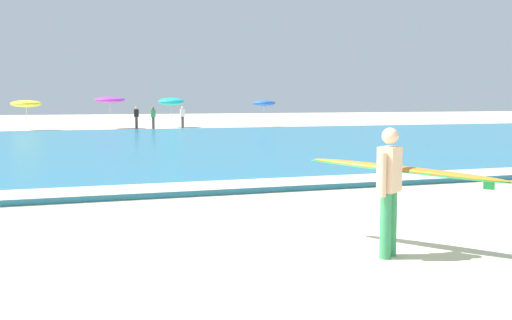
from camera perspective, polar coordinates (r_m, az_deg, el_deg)
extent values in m
plane|color=beige|center=(7.85, -4.18, -9.82)|extent=(160.00, 160.00, 0.00)
cube|color=teal|center=(26.91, -14.85, 1.18)|extent=(120.00, 28.00, 0.14)
cube|color=white|center=(13.64, -10.71, -2.63)|extent=(120.00, 1.37, 0.01)
cylinder|color=#338E56|center=(8.24, 12.01, -6.04)|extent=(0.15, 0.15, 0.88)
cylinder|color=#338E56|center=(8.41, 12.51, -5.81)|extent=(0.15, 0.15, 0.88)
cube|color=beige|center=(8.21, 12.37, -0.86)|extent=(0.40, 0.38, 0.60)
sphere|color=beige|center=(8.17, 12.44, 2.21)|extent=(0.22, 0.22, 0.22)
cylinder|color=beige|center=(8.01, 11.74, -1.37)|extent=(0.10, 0.10, 0.58)
cylinder|color=beige|center=(8.46, 12.95, -0.54)|extent=(0.31, 0.26, 0.51)
ellipsoid|color=orange|center=(8.69, 13.66, -0.86)|extent=(1.91, 2.47, 0.22)
ellipsoid|color=green|center=(8.69, 13.66, -0.98)|extent=(2.00, 2.58, 0.18)
cube|color=green|center=(8.36, 20.96, -2.13)|extent=(0.10, 0.12, 0.14)
cylinder|color=beige|center=(44.34, -20.65, 3.73)|extent=(0.05, 0.05, 1.73)
ellipsoid|color=yellow|center=(44.33, -20.69, 4.94)|extent=(2.06, 2.06, 0.48)
cylinder|color=beige|center=(44.99, -13.49, 4.14)|extent=(0.05, 0.05, 2.00)
ellipsoid|color=purple|center=(44.98, -13.52, 5.50)|extent=(2.18, 2.19, 0.49)
cylinder|color=beige|center=(46.16, -7.91, 4.18)|extent=(0.05, 0.05, 1.84)
ellipsoid|color=#19ADB2|center=(46.14, -7.93, 5.43)|extent=(1.94, 1.95, 0.62)
cylinder|color=beige|center=(46.49, 0.75, 4.17)|extent=(0.05, 0.05, 1.72)
ellipsoid|color=blue|center=(46.48, 0.75, 5.32)|extent=(1.75, 1.78, 0.60)
cylinder|color=#383842|center=(45.09, -6.88, 3.52)|extent=(0.20, 0.20, 0.84)
cube|color=white|center=(45.07, -6.89, 4.40)|extent=(0.32, 0.20, 0.54)
sphere|color=beige|center=(45.06, -6.89, 4.87)|extent=(0.20, 0.20, 0.20)
cylinder|color=#383842|center=(44.63, -11.11, 3.43)|extent=(0.20, 0.20, 0.84)
cube|color=black|center=(44.61, -11.12, 4.32)|extent=(0.32, 0.20, 0.54)
sphere|color=tan|center=(44.61, -11.13, 4.79)|extent=(0.20, 0.20, 0.20)
cylinder|color=#383842|center=(43.76, -9.58, 3.42)|extent=(0.20, 0.20, 0.84)
cube|color=#338C4C|center=(43.74, -9.60, 4.32)|extent=(0.32, 0.20, 0.54)
sphere|color=brown|center=(43.73, -9.61, 4.80)|extent=(0.20, 0.20, 0.20)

